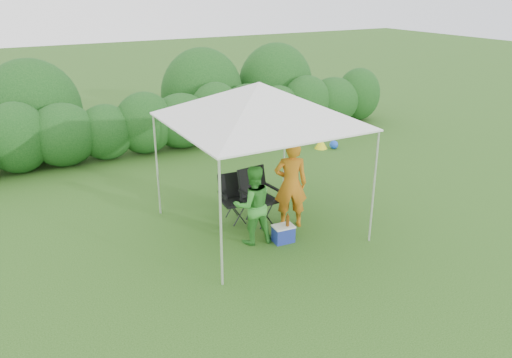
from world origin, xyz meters
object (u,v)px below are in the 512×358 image
chair_right (256,192)px  cooler (283,234)px  chair_left (234,195)px  canopy (259,102)px  woman (253,205)px  man (291,184)px

chair_right → cooler: size_ratio=2.69×
chair_left → cooler: size_ratio=2.33×
canopy → cooler: canopy is taller
canopy → chair_right: 1.87m
canopy → woman: 1.84m
canopy → chair_right: canopy is taller
chair_left → cooler: 1.40m
chair_right → chair_left: chair_right is taller
chair_left → canopy: bearing=-57.1°
woman → cooler: bearing=161.7°
cooler → woman: bearing=155.3°
man → woman: man is taller
man → cooler: bearing=71.7°
chair_left → chair_right: bearing=-33.3°
chair_left → man: size_ratio=0.54×
chair_right → man: 0.74m
chair_left → man: 1.20m
man → cooler: size_ratio=4.35×
chair_right → man: (0.47, -0.50, 0.26)m
chair_left → cooler: bearing=-69.3°
cooler → canopy: bearing=100.5°
cooler → man: bearing=51.7°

